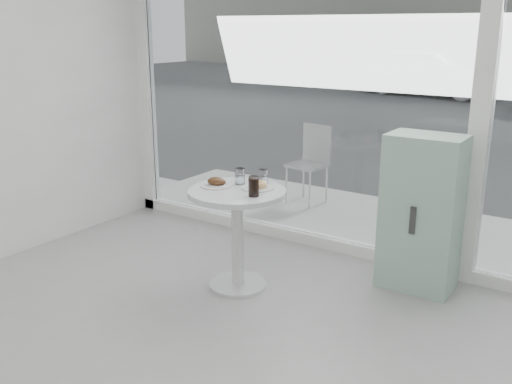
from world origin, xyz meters
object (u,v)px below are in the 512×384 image
Objects in this scene: plate_fritter at (217,183)px; water_tumbler_a at (240,177)px; plate_donut at (258,186)px; car_white at (430,71)px; water_tumbler_b at (263,178)px; cola_glass at (254,187)px; mint_cabinet at (421,213)px; patio_chair at (311,159)px; main_table at (237,218)px.

water_tumbler_a is at bearing 57.19° from plate_fritter.
plate_donut is (0.29, 0.12, -0.01)m from plate_fritter.
car_white is 13.36m from plate_donut.
water_tumbler_b is 0.80× the size of cola_glass.
patio_chair is (-1.65, 1.34, -0.05)m from mint_cabinet.
main_table is 0.28m from plate_donut.
car_white is 28.03× the size of cola_glass.
plate_donut is at bearing -147.12° from mint_cabinet.
car_white is at bearing 101.75° from main_table.
cola_glass is (0.72, -2.17, 0.31)m from patio_chair.
plate_fritter is 0.35m from water_tumbler_b.
main_table is 6.40× the size of water_tumbler_a.
main_table is 13.44m from car_white.
water_tumbler_a is (2.66, -13.02, 0.14)m from car_white.
main_table is 3.34× the size of plate_fritter.
cola_glass is at bearing -38.05° from water_tumbler_a.
cola_glass is at bearing -64.77° from plate_donut.
water_tumbler_a reaches higher than plate_fritter.
patio_chair is at bearing 99.43° from plate_fritter.
car_white is at bearing 102.28° from water_tumbler_b.
mint_cabinet reaches higher than plate_donut.
car_white reaches higher than patio_chair.
main_table is 0.32m from water_tumbler_a.
plate_donut is at bearing -10.91° from water_tumbler_a.
car_white is 17.30× the size of plate_fritter.
plate_donut is (0.11, 0.11, 0.24)m from main_table.
patio_chair is at bearing -160.22° from car_white.
car_white is 13.29m from water_tumbler_a.
patio_chair is 2.16m from plate_fritter.
main_table is 3.23× the size of plate_donut.
water_tumbler_b is (0.60, -1.87, 0.29)m from patio_chair.
main_table is 0.91× the size of patio_chair.
plate_donut is 1.67× the size of cola_glass.
plate_fritter is (-0.18, -0.01, 0.25)m from main_table.
mint_cabinet is at bearing 26.82° from water_tumbler_b.
plate_donut is 0.19m from water_tumbler_a.
water_tumbler_b is at bearing 44.68° from plate_fritter.
cola_glass reaches higher than plate_fritter.
car_white reaches higher than plate_donut.
plate_donut is at bearing -75.10° from water_tumbler_b.
plate_fritter is at bearing -73.31° from patio_chair.
plate_fritter is at bearing -160.52° from car_white.
patio_chair is (-0.53, 2.10, -0.02)m from main_table.
patio_chair is 2.11m from plate_donut.
patio_chair is 11.27m from car_white.
plate_fritter is at bearing 172.00° from cola_glass.
cola_glass is at bearing -19.16° from main_table.
mint_cabinet reaches higher than patio_chair.
cola_glass reaches higher than patio_chair.
mint_cabinet is at bearing 27.43° from water_tumbler_a.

